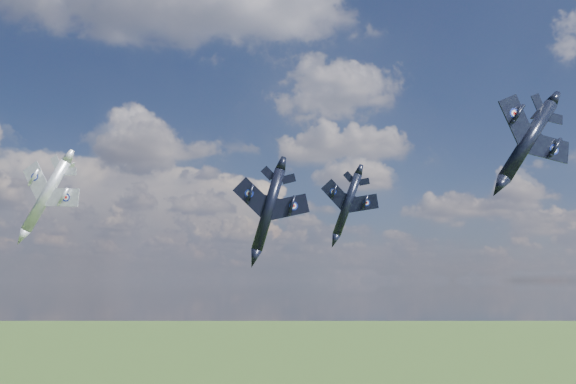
{
  "coord_description": "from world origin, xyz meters",
  "views": [
    {
      "loc": [
        -0.31,
        -59.77,
        70.89
      ],
      "look_at": [
        3.19,
        13.21,
        82.47
      ],
      "focal_mm": 35.0,
      "sensor_mm": 36.0,
      "label": 1
    }
  ],
  "objects_px": {
    "jet_lead_navy": "(269,209)",
    "jet_high_navy": "(347,204)",
    "jet_right_navy": "(528,141)",
    "jet_left_silver": "(46,195)"
  },
  "relations": [
    {
      "from": "jet_lead_navy",
      "to": "jet_high_navy",
      "type": "relative_size",
      "value": 0.92
    },
    {
      "from": "jet_right_navy",
      "to": "jet_left_silver",
      "type": "bearing_deg",
      "value": 144.43
    },
    {
      "from": "jet_high_navy",
      "to": "jet_lead_navy",
      "type": "bearing_deg",
      "value": -100.37
    },
    {
      "from": "jet_lead_navy",
      "to": "jet_left_silver",
      "type": "xyz_separation_m",
      "value": [
        -28.38,
        1.89,
        1.87
      ]
    },
    {
      "from": "jet_high_navy",
      "to": "jet_left_silver",
      "type": "bearing_deg",
      "value": -131.47
    },
    {
      "from": "jet_lead_navy",
      "to": "jet_high_navy",
      "type": "height_order",
      "value": "jet_high_navy"
    },
    {
      "from": "jet_lead_navy",
      "to": "jet_left_silver",
      "type": "bearing_deg",
      "value": -178.75
    },
    {
      "from": "jet_lead_navy",
      "to": "jet_high_navy",
      "type": "xyz_separation_m",
      "value": [
        14.54,
        28.97,
        4.66
      ]
    },
    {
      "from": "jet_lead_navy",
      "to": "jet_left_silver",
      "type": "relative_size",
      "value": 1.05
    },
    {
      "from": "jet_right_navy",
      "to": "jet_high_navy",
      "type": "distance_m",
      "value": 49.79
    }
  ]
}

